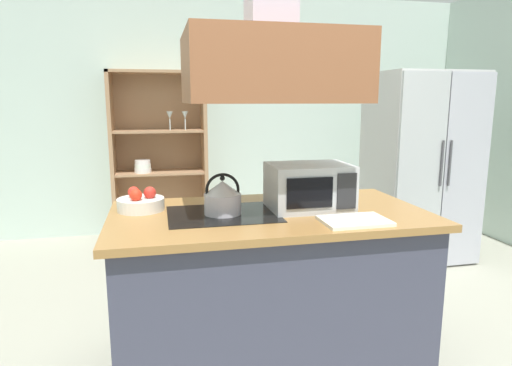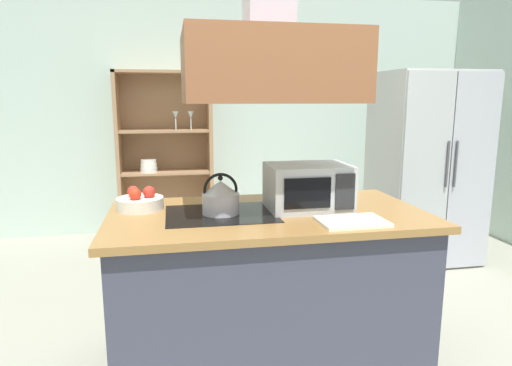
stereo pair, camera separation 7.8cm
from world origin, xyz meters
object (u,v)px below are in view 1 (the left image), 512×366
Objects in this scene: dish_cabinet at (160,165)px; microwave at (309,187)px; fruit_bowl at (141,203)px; cutting_board at (354,221)px; kettle at (223,197)px; refrigerator at (420,167)px.

dish_cabinet reaches higher than microwave.
microwave reaches higher than fruit_bowl.
dish_cabinet is at bearing 87.23° from fruit_bowl.
dish_cabinet reaches higher than cutting_board.
kettle is 0.49× the size of microwave.
refrigerator is 2.12m from microwave.
kettle is 0.86× the size of fruit_bowl.
dish_cabinet is at bearing 153.02° from refrigerator.
fruit_bowl reaches higher than cutting_board.
refrigerator is 3.86× the size of microwave.
kettle reaches higher than fruit_bowl.
fruit_bowl is at bearing 170.03° from microwave.
dish_cabinet reaches higher than kettle.
dish_cabinet is 8.03× the size of kettle.
refrigerator is 7.81× the size of kettle.
refrigerator is at bearing 33.69° from kettle.
dish_cabinet is 2.67m from kettle.
microwave is (-0.13, 0.33, 0.12)m from cutting_board.
cutting_board is at bearing -68.47° from microwave.
microwave is at bearing 111.53° from cutting_board.
cutting_board is at bearing -26.08° from kettle.
refrigerator is 0.97× the size of dish_cabinet.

